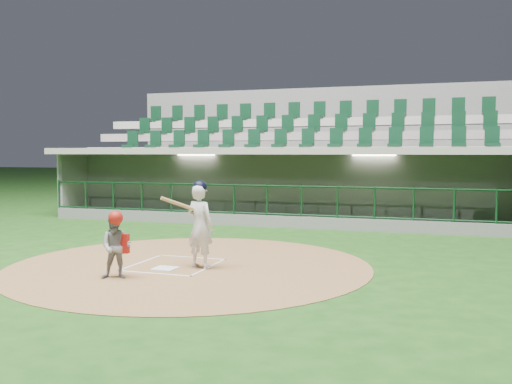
# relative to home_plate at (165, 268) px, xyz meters

# --- Properties ---
(ground) EXTENTS (120.00, 120.00, 0.00)m
(ground) POSITION_rel_home_plate_xyz_m (0.00, 0.70, -0.02)
(ground) COLOR #184112
(ground) RESTS_ON ground
(dirt_circle) EXTENTS (7.20, 7.20, 0.01)m
(dirt_circle) POSITION_rel_home_plate_xyz_m (0.30, 0.50, -0.02)
(dirt_circle) COLOR brown
(dirt_circle) RESTS_ON ground
(home_plate) EXTENTS (0.43, 0.43, 0.02)m
(home_plate) POSITION_rel_home_plate_xyz_m (0.00, 0.00, 0.00)
(home_plate) COLOR white
(home_plate) RESTS_ON dirt_circle
(batter_box_chalk) EXTENTS (1.55, 1.80, 0.01)m
(batter_box_chalk) POSITION_rel_home_plate_xyz_m (0.00, 0.40, -0.00)
(batter_box_chalk) COLOR white
(batter_box_chalk) RESTS_ON ground
(dugout_structure) EXTENTS (16.40, 3.70, 3.00)m
(dugout_structure) POSITION_rel_home_plate_xyz_m (0.13, 8.53, 0.93)
(dugout_structure) COLOR slate
(dugout_structure) RESTS_ON ground
(seating_deck) EXTENTS (17.00, 6.72, 5.15)m
(seating_deck) POSITION_rel_home_plate_xyz_m (0.00, 11.61, 1.40)
(seating_deck) COLOR slate
(seating_deck) RESTS_ON ground
(batter) EXTENTS (0.88, 0.91, 1.71)m
(batter) POSITION_rel_home_plate_xyz_m (0.60, 0.31, 0.85)
(batter) COLOR silver
(batter) RESTS_ON dirt_circle
(catcher) EXTENTS (0.67, 0.60, 1.21)m
(catcher) POSITION_rel_home_plate_xyz_m (-0.44, -1.00, 0.59)
(catcher) COLOR gray
(catcher) RESTS_ON dirt_circle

